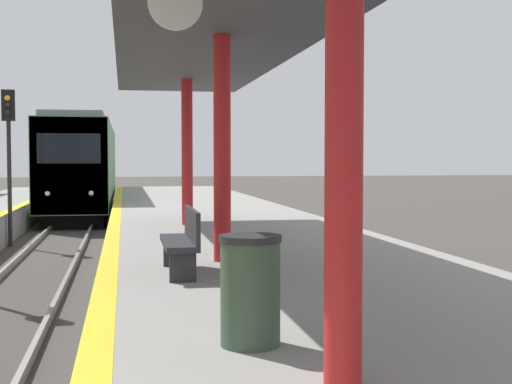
# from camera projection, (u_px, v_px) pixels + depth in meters

# --- Properties ---
(train) EXTENTS (2.72, 19.36, 4.32)m
(train) POSITION_uv_depth(u_px,v_px,m) (84.00, 166.00, 34.45)
(train) COLOR black
(train) RESTS_ON ground
(signal_far) EXTENTS (0.36, 0.31, 4.56)m
(signal_far) POSITION_uv_depth(u_px,v_px,m) (9.00, 137.00, 20.65)
(signal_far) COLOR black
(signal_far) RESTS_ON ground
(station_canopy) EXTENTS (3.32, 18.97, 3.76)m
(station_canopy) POSITION_uv_depth(u_px,v_px,m) (222.00, 36.00, 11.14)
(station_canopy) COLOR red
(station_canopy) RESTS_ON platform_right
(trash_bin) EXTENTS (0.55, 0.55, 0.97)m
(trash_bin) POSITION_uv_depth(u_px,v_px,m) (250.00, 290.00, 6.19)
(trash_bin) COLOR #384C38
(trash_bin) RESTS_ON platform_right
(bench) EXTENTS (0.44, 1.77, 0.92)m
(bench) POSITION_uv_depth(u_px,v_px,m) (183.00, 239.00, 10.06)
(bench) COLOR #28282D
(bench) RESTS_ON platform_right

